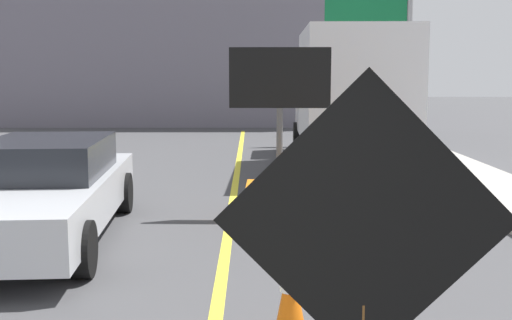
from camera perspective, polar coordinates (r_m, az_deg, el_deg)
lane_center_stripe at (r=7.64m, az=-2.99°, el=-9.71°), size 0.14×36.00×0.01m
roadwork_sign at (r=3.49m, az=9.72°, el=-6.11°), size 1.63×0.11×2.33m
arrow_board_trailer at (r=10.28m, az=2.10°, el=-2.41°), size 1.60×1.84×2.70m
box_truck at (r=15.80m, az=8.26°, el=5.85°), size 2.64×7.01×3.28m
pickup_car at (r=9.31m, az=-18.41°, el=-2.53°), size 2.20×5.30×1.38m
highway_guide_sign at (r=20.92m, az=11.43°, el=10.73°), size 2.79×0.18×5.00m
far_building_block at (r=31.75m, az=-5.02°, el=13.20°), size 16.49×9.44×10.59m
traffic_cone_near_sign at (r=5.73m, az=3.10°, el=-11.80°), size 0.36×0.36×0.77m
traffic_cone_mid_lane at (r=8.55m, az=3.03°, el=-5.28°), size 0.36×0.36×0.75m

